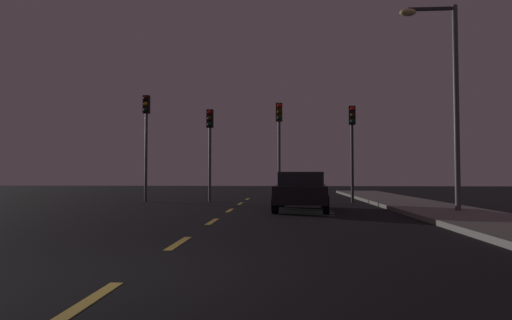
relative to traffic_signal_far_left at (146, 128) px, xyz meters
The scene contains 14 objects.
ground_plane 10.05m from the traffic_signal_far_left, 58.84° to the right, with size 80.00×80.00×0.00m, color black.
sidewalk_curb_right 15.14m from the traffic_signal_far_left, 32.96° to the right, with size 3.00×40.00×0.15m, color gray.
lane_stripe_nearest 17.30m from the traffic_signal_far_left, 73.37° to the right, with size 0.16×1.60×0.01m, color #EACC4C.
lane_stripe_second 13.81m from the traffic_signal_far_left, 68.69° to the right, with size 0.16×1.60×0.01m, color #EACC4C.
lane_stripe_third 10.54m from the traffic_signal_far_left, 60.64° to the right, with size 0.16×1.60×0.01m, color #EACC4C.
lane_stripe_fourth 7.75m from the traffic_signal_far_left, 44.77° to the right, with size 0.16×1.60×0.01m, color #EACC4C.
lane_stripe_fifth 6.17m from the traffic_signal_far_left, 11.67° to the right, with size 0.16×1.60×0.01m, color #EACC4C.
lane_stripe_sixth 6.70m from the traffic_signal_far_left, 30.08° to the left, with size 0.16×1.60×0.01m, color #EACC4C.
traffic_signal_far_left is the anchor object (origin of this frame).
traffic_signal_center_left 3.25m from the traffic_signal_far_left, ahead, with size 0.32×0.38×4.57m.
traffic_signal_center_right 6.64m from the traffic_signal_far_left, ahead, with size 0.32×0.38×4.86m.
traffic_signal_far_right 10.16m from the traffic_signal_far_left, ahead, with size 0.32×0.38×4.67m.
car_stopped_ahead 9.29m from the traffic_signal_far_left, 31.32° to the right, with size 2.18×4.33×1.44m.
street_lamp_right 13.76m from the traffic_signal_far_left, 26.15° to the right, with size 1.92×0.36×7.06m.
Camera 1 is at (2.04, -5.43, 1.31)m, focal length 29.43 mm.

